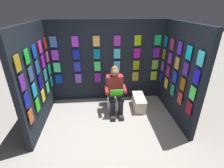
{
  "coord_description": "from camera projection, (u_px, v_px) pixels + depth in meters",
  "views": [
    {
      "loc": [
        0.25,
        2.39,
        2.47
      ],
      "look_at": [
        -0.06,
        -1.04,
        0.85
      ],
      "focal_mm": 26.56,
      "sensor_mm": 36.0,
      "label": 1
    }
  ],
  "objects": [
    {
      "name": "ground_plane",
      "position": [
        114.0,
        146.0,
        3.23
      ],
      "size": [
        30.0,
        30.0,
        0.0
      ],
      "primitive_type": "plane",
      "color": "gray"
    },
    {
      "name": "person_reading",
      "position": [
        115.0,
        90.0,
        4.07
      ],
      "size": [
        0.53,
        0.69,
        1.19
      ],
      "rotation": [
        0.0,
        0.0,
        0.03
      ],
      "color": "maroon",
      "rests_on": "ground"
    },
    {
      "name": "comic_longbox_near",
      "position": [
        139.0,
        102.0,
        4.39
      ],
      "size": [
        0.32,
        0.68,
        0.33
      ],
      "rotation": [
        0.0,
        0.0,
        -0.05
      ],
      "color": "beige",
      "rests_on": "ground"
    },
    {
      "name": "display_wall_back",
      "position": [
        107.0,
        62.0,
        4.51
      ],
      "size": [
        3.14,
        0.14,
        2.19
      ],
      "color": "black",
      "rests_on": "ground"
    },
    {
      "name": "toilet",
      "position": [
        114.0,
        96.0,
        4.39
      ],
      "size": [
        0.41,
        0.56,
        0.77
      ],
      "rotation": [
        0.0,
        0.0,
        0.03
      ],
      "color": "white",
      "rests_on": "ground"
    },
    {
      "name": "display_wall_right",
      "position": [
        36.0,
        78.0,
        3.49
      ],
      "size": [
        0.14,
        1.9,
        2.19
      ],
      "color": "black",
      "rests_on": "ground"
    },
    {
      "name": "display_wall_left",
      "position": [
        179.0,
        73.0,
        3.74
      ],
      "size": [
        0.14,
        1.9,
        2.19
      ],
      "color": "black",
      "rests_on": "ground"
    }
  ]
}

